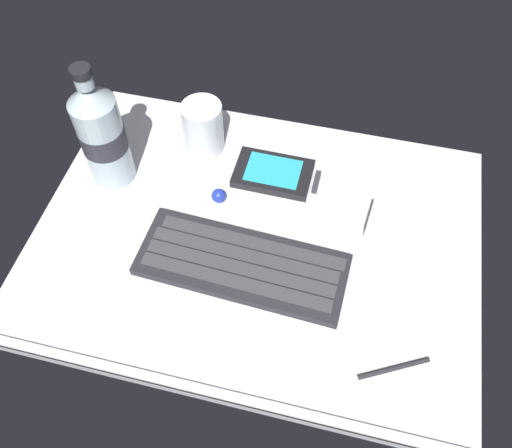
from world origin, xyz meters
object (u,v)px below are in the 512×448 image
Objects in this scene: trackball_mouse at (219,196)px; stylus_pen at (394,367)px; keyboard at (242,264)px; charger_block at (393,224)px; handheld_device at (277,174)px; water_bottle at (102,134)px; juice_cup at (203,128)px.

stylus_pen is at bearing -35.54° from trackball_mouse.
keyboard is 4.21× the size of charger_block.
handheld_device is 1.36× the size of stylus_pen.
keyboard is at bearing -26.25° from water_bottle.
water_bottle is 2.19× the size of stylus_pen.
juice_cup is 45.55cm from stylus_pen.
charger_block is at bearing -17.14° from handheld_device.
water_bottle is at bearing -142.76° from juice_cup.
handheld_device is 13.86cm from juice_cup.
stylus_pen is (2.28, -21.06, -0.85)cm from charger_block.
charger_block reaches higher than stylus_pen.
water_bottle reaches higher than keyboard.
charger_block is at bearing 68.50° from stylus_pen.
water_bottle is 51.17cm from stylus_pen.
charger_block is at bearing 1.83° from trackball_mouse.
juice_cup is at bearing 110.04° from stylus_pen.
charger_block is (31.32, -9.49, -2.71)cm from juice_cup.
stylus_pen is (33.60, -30.55, -3.56)cm from juice_cup.
water_bottle is 2.97× the size of charger_block.
water_bottle is at bearing -167.90° from handheld_device.
handheld_device is 33.78cm from stylus_pen.
keyboard is at bearing 128.58° from stylus_pen.
stylus_pen is at bearing -52.30° from handheld_device.
juice_cup is at bearing 163.14° from charger_block.
keyboard is at bearing -94.29° from handheld_device.
stylus_pen is (45.69, -21.36, -8.66)cm from water_bottle.
juice_cup is (-12.94, 3.82, 3.18)cm from handheld_device.
water_bottle is at bearing 176.28° from trackball_mouse.
trackball_mouse is (5.28, -10.32, -2.81)cm from juice_cup.
keyboard is at bearing -149.86° from charger_block.
juice_cup is 11.93cm from trackball_mouse.
juice_cup reaches higher than stylus_pen.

